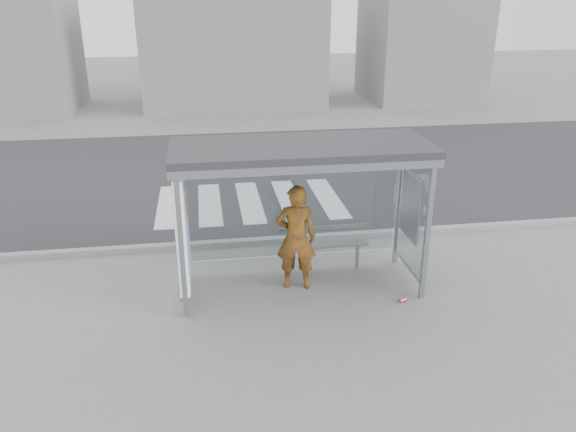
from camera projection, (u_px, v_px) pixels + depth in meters
The scene contains 10 objects.
ground at pixel (300, 286), 10.06m from camera, with size 80.00×80.00×0.00m, color slate.
road at pixel (259, 172), 16.48m from camera, with size 30.00×10.00×0.01m, color #2D2D30.
curb at pixel (284, 239), 11.82m from camera, with size 30.00×0.18×0.12m, color gray.
crosswalk at pixel (250, 202), 14.11m from camera, with size 4.55×3.00×0.00m.
bus_shelter at pixel (278, 181), 9.32m from camera, with size 4.25×1.65×2.62m.
building_center at pixel (233, 49), 25.64m from camera, with size 8.00×5.00×5.00m, color gray.
building_right at pixel (422, 24), 26.55m from camera, with size 5.00×5.00×7.00m, color gray.
person at pixel (296, 237), 9.72m from camera, with size 0.70×0.46×1.91m, color #E64315.
bench at pixel (324, 245), 10.48m from camera, with size 1.69×0.21×0.87m.
soda_can at pixel (403, 300), 9.55m from camera, with size 0.07×0.07×0.13m, color #E5435A.
Camera 1 is at (-1.57, -8.73, 4.91)m, focal length 35.00 mm.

